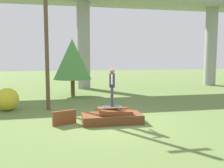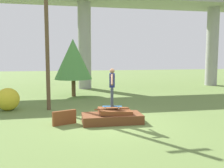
{
  "view_description": "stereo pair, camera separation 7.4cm",
  "coord_description": "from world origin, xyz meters",
  "px_view_note": "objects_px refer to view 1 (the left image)",
  "views": [
    {
      "loc": [
        -2.11,
        -9.86,
        2.71
      ],
      "look_at": [
        -0.0,
        -0.01,
        1.61
      ],
      "focal_mm": 40.0,
      "sensor_mm": 36.0,
      "label": 1
    },
    {
      "loc": [
        -2.04,
        -9.88,
        2.71
      ],
      "look_at": [
        -0.0,
        -0.01,
        1.61
      ],
      "focal_mm": 40.0,
      "sensor_mm": 36.0,
      "label": 2
    }
  ],
  "objects_px": {
    "skateboard": "(112,107)",
    "tree_behind_left": "(72,59)",
    "utility_pole": "(46,36)",
    "skater": "(112,85)",
    "bush_yellow_flowering": "(7,99)"
  },
  "relations": [
    {
      "from": "skateboard",
      "to": "utility_pole",
      "type": "bearing_deg",
      "value": 130.31
    },
    {
      "from": "bush_yellow_flowering",
      "to": "tree_behind_left",
      "type": "bearing_deg",
      "value": 48.44
    },
    {
      "from": "tree_behind_left",
      "to": "skater",
      "type": "bearing_deg",
      "value": -80.84
    },
    {
      "from": "tree_behind_left",
      "to": "bush_yellow_flowering",
      "type": "relative_size",
      "value": 3.42
    },
    {
      "from": "skateboard",
      "to": "tree_behind_left",
      "type": "relative_size",
      "value": 0.21
    },
    {
      "from": "skater",
      "to": "bush_yellow_flowering",
      "type": "xyz_separation_m",
      "value": [
        -4.69,
        3.43,
        -1.01
      ]
    },
    {
      "from": "skater",
      "to": "tree_behind_left",
      "type": "xyz_separation_m",
      "value": [
        -1.19,
        7.37,
        0.97
      ]
    },
    {
      "from": "bush_yellow_flowering",
      "to": "skater",
      "type": "bearing_deg",
      "value": -36.14
    },
    {
      "from": "skateboard",
      "to": "utility_pole",
      "type": "distance_m",
      "value": 5.14
    },
    {
      "from": "utility_pole",
      "to": "tree_behind_left",
      "type": "height_order",
      "value": "utility_pole"
    },
    {
      "from": "utility_pole",
      "to": "skater",
      "type": "bearing_deg",
      "value": -49.69
    },
    {
      "from": "utility_pole",
      "to": "bush_yellow_flowering",
      "type": "bearing_deg",
      "value": 172.23
    },
    {
      "from": "skateboard",
      "to": "bush_yellow_flowering",
      "type": "distance_m",
      "value": 5.81
    },
    {
      "from": "utility_pole",
      "to": "tree_behind_left",
      "type": "relative_size",
      "value": 1.84
    },
    {
      "from": "utility_pole",
      "to": "tree_behind_left",
      "type": "distance_m",
      "value": 4.63
    }
  ]
}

